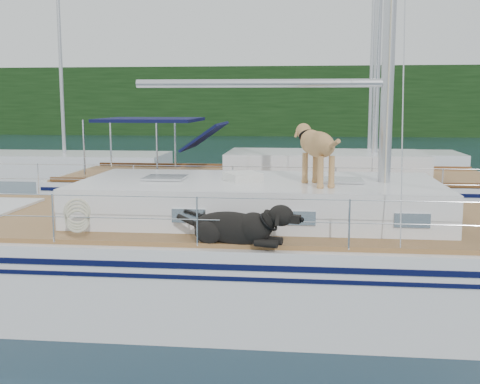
# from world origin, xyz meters

# --- Properties ---
(ground) EXTENTS (120.00, 120.00, 0.00)m
(ground) POSITION_xyz_m (0.00, 0.00, 0.00)
(ground) COLOR black
(ground) RESTS_ON ground
(tree_line) EXTENTS (90.00, 3.00, 6.00)m
(tree_line) POSITION_xyz_m (0.00, 45.00, 3.00)
(tree_line) COLOR black
(tree_line) RESTS_ON ground
(shore_bank) EXTENTS (92.00, 1.00, 1.20)m
(shore_bank) POSITION_xyz_m (0.00, 46.20, 0.60)
(shore_bank) COLOR #595147
(shore_bank) RESTS_ON ground
(main_sailboat) EXTENTS (12.00, 3.93, 14.01)m
(main_sailboat) POSITION_xyz_m (0.10, -0.01, 0.68)
(main_sailboat) COLOR silver
(main_sailboat) RESTS_ON ground
(neighbor_sailboat) EXTENTS (11.00, 3.50, 13.30)m
(neighbor_sailboat) POSITION_xyz_m (0.85, 6.28, 0.63)
(neighbor_sailboat) COLOR silver
(neighbor_sailboat) RESTS_ON ground
(bg_boat_west) EXTENTS (8.00, 3.00, 11.65)m
(bg_boat_west) POSITION_xyz_m (-8.00, 14.00, 0.45)
(bg_boat_west) COLOR silver
(bg_boat_west) RESTS_ON ground
(bg_boat_center) EXTENTS (7.20, 3.00, 11.65)m
(bg_boat_center) POSITION_xyz_m (4.00, 16.00, 0.45)
(bg_boat_center) COLOR silver
(bg_boat_center) RESTS_ON ground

